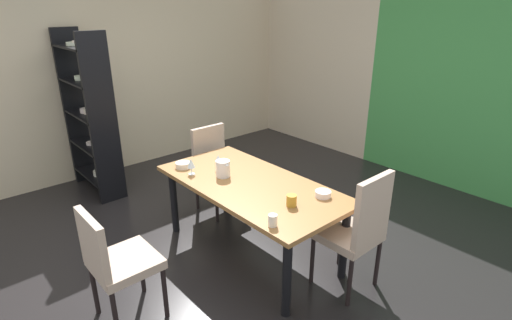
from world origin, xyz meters
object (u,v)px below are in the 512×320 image
dining_table (251,191)px  wine_glass_south (218,159)px  serving_bowl_near_window (323,194)px  pitcher_east (223,168)px  chair_head_near (114,259)px  chair_left_far (215,164)px  cup_right (273,220)px  wine_glass_corner (191,164)px  serving_bowl_west (183,165)px  cup_front (292,200)px  chair_right_far (357,228)px  display_shelf (89,114)px

dining_table → wine_glass_south: (-0.44, -0.04, 0.19)m
serving_bowl_near_window → pitcher_east: bearing=-157.0°
chair_head_near → chair_left_far: 1.86m
dining_table → wine_glass_south: wine_glass_south is taller
chair_head_near → serving_bowl_near_window: (0.57, 1.57, 0.21)m
dining_table → pitcher_east: bearing=-160.2°
cup_right → wine_glass_south: bearing=163.5°
dining_table → wine_glass_corner: wine_glass_corner is taller
chair_head_near → pitcher_east: size_ratio=5.92×
serving_bowl_west → serving_bowl_near_window: bearing=22.4°
cup_front → chair_left_far: bearing=167.6°
serving_bowl_west → cup_right: 1.37m
chair_right_far → wine_glass_south: 1.45m
serving_bowl_west → cup_front: 1.26m
serving_bowl_west → serving_bowl_near_window: 1.41m
display_shelf → pitcher_east: (2.04, 0.45, -0.18)m
wine_glass_corner → cup_right: bearing=-3.4°
display_shelf → serving_bowl_near_window: bearing=15.7°
cup_right → chair_left_far: bearing=158.0°
serving_bowl_west → serving_bowl_near_window: serving_bowl_west is taller
dining_table → serving_bowl_near_window: serving_bowl_near_window is taller
chair_right_far → pitcher_east: (-1.23, -0.38, 0.22)m
display_shelf → cup_front: (2.86, 0.51, -0.22)m
chair_head_near → display_shelf: (-2.35, 0.75, 0.45)m
wine_glass_south → cup_right: 1.15m
wine_glass_south → cup_front: bearing=-0.2°
wine_glass_corner → cup_front: size_ratio=1.65×
chair_head_near → display_shelf: 2.51m
chair_head_near → cup_front: size_ratio=9.92×
cup_front → cup_right: 0.34m
chair_right_far → cup_front: size_ratio=11.27×
wine_glass_south → serving_bowl_west: (-0.27, -0.23, -0.08)m
chair_head_near → pitcher_east: (-0.30, 1.20, 0.27)m
chair_right_far → pitcher_east: size_ratio=6.73×
chair_head_near → cup_right: 1.15m
serving_bowl_near_window → cup_right: bearing=-84.6°
wine_glass_corner → serving_bowl_west: (-0.19, 0.03, -0.08)m
serving_bowl_west → cup_right: bearing=-4.0°
display_shelf → wine_glass_south: display_shelf is taller
pitcher_east → chair_head_near: bearing=-75.8°
chair_left_far → pitcher_east: chair_left_far is taller
chair_left_far → wine_glass_south: 0.66m
wine_glass_corner → chair_right_far: bearing=21.5°
wine_glass_south → display_shelf: bearing=-164.8°
chair_right_far → wine_glass_corner: size_ratio=6.83×
chair_left_far → cup_front: 1.53m
wine_glass_corner → wine_glass_south: bearing=73.4°
dining_table → display_shelf: (-2.32, -0.55, 0.34)m
chair_head_near → cup_right: size_ratio=10.30×
cup_right → wine_glass_corner: bearing=176.6°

